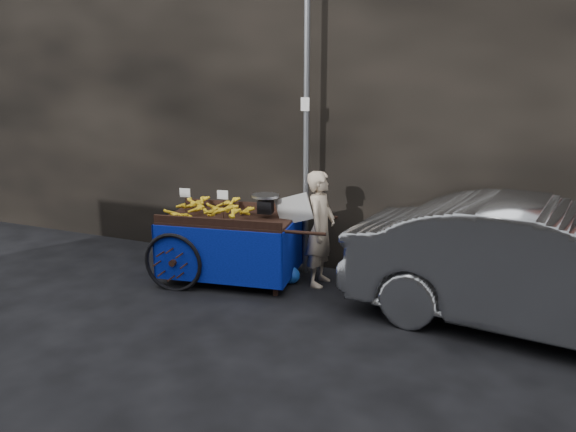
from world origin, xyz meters
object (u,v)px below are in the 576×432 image
at_px(plastic_bag, 291,275).
at_px(parked_car, 547,270).
at_px(vendor, 320,229).
at_px(banana_cart, 226,223).

bearing_deg(plastic_bag, parked_car, -4.61).
bearing_deg(parked_car, vendor, 88.43).
bearing_deg(vendor, parked_car, -99.42).
distance_m(banana_cart, vendor, 1.30).
height_order(vendor, parked_car, vendor).
height_order(banana_cart, plastic_bag, banana_cart).
xyz_separation_m(vendor, parked_car, (2.78, -0.40, -0.07)).
distance_m(vendor, parked_car, 2.81).
xyz_separation_m(banana_cart, vendor, (1.25, 0.33, -0.03)).
xyz_separation_m(vendor, plastic_bag, (-0.37, -0.14, -0.67)).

